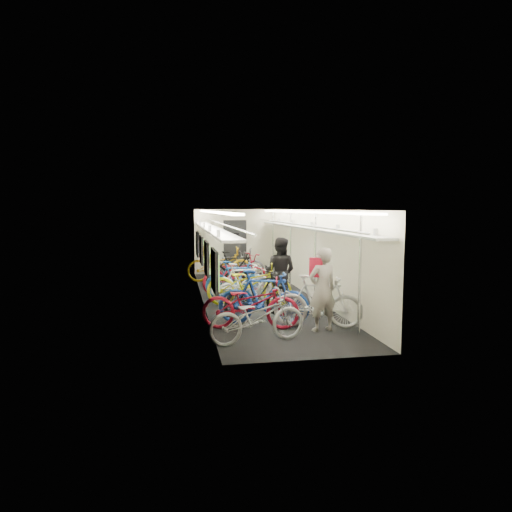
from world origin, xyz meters
name	(u,v)px	position (x,y,z in m)	size (l,w,h in m)	color
train_car_shell	(242,236)	(-0.36, 0.71, 1.66)	(10.00, 10.00, 10.00)	black
bicycle_0	(257,317)	(-0.75, -3.93, 0.48)	(0.64, 1.83, 0.96)	#9D9FA2
bicycle_1	(263,298)	(-0.40, -2.68, 0.58)	(0.54, 1.93, 1.16)	#193D9A
bicycle_2	(250,304)	(-0.72, -2.95, 0.52)	(0.69, 1.98, 1.04)	maroon
bicycle_3	(259,294)	(-0.39, -2.11, 0.54)	(0.51, 1.79, 1.08)	black
bicycle_4	(249,284)	(-0.39, -0.77, 0.56)	(0.74, 2.13, 1.12)	gold
bicycle_5	(242,282)	(-0.46, -0.04, 0.50)	(0.47, 1.66, 1.00)	white
bicycle_6	(248,286)	(-0.40, -0.58, 0.46)	(0.61, 1.75, 0.92)	#B7B6BB
bicycle_7	(236,279)	(-0.57, 0.33, 0.51)	(0.48, 1.68, 1.01)	#1C58AB
bicycle_8	(236,273)	(-0.48, 1.08, 0.56)	(0.74, 2.14, 1.12)	maroon
bicycle_9	(235,269)	(-0.39, 1.96, 0.56)	(0.53, 1.88, 1.13)	black
bicycle_10	(220,264)	(-0.74, 3.18, 0.57)	(0.76, 2.18, 1.15)	#B98711
bicycle_11	(318,302)	(0.66, -3.10, 0.54)	(0.51, 1.81, 1.09)	silver
bicycle_12	(230,265)	(-0.35, 3.74, 0.47)	(0.63, 1.80, 0.94)	slate
bicycle_14	(234,264)	(-0.24, 3.35, 0.55)	(0.72, 2.08, 1.09)	slate
passenger_near	(322,289)	(0.67, -3.34, 0.84)	(0.61, 0.40, 1.67)	gray
passenger_mid	(280,271)	(0.38, -0.82, 0.86)	(0.83, 0.65, 1.72)	black
backpack	(316,267)	(0.53, -3.32, 1.28)	(0.26, 0.14, 0.38)	red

